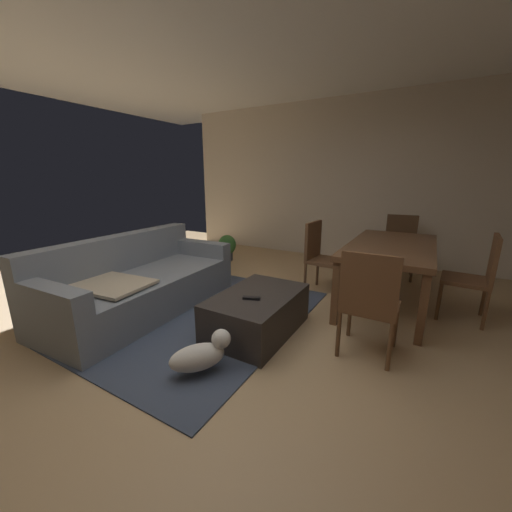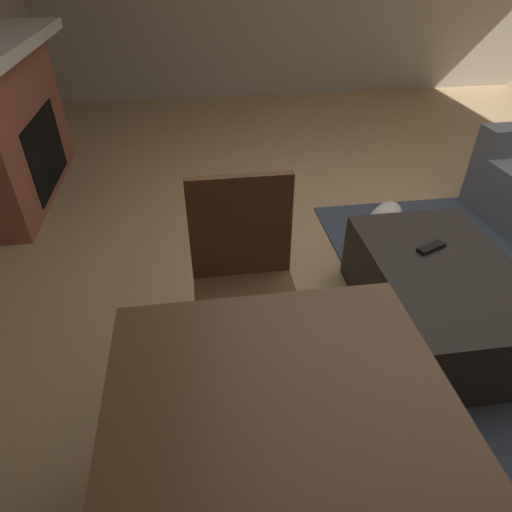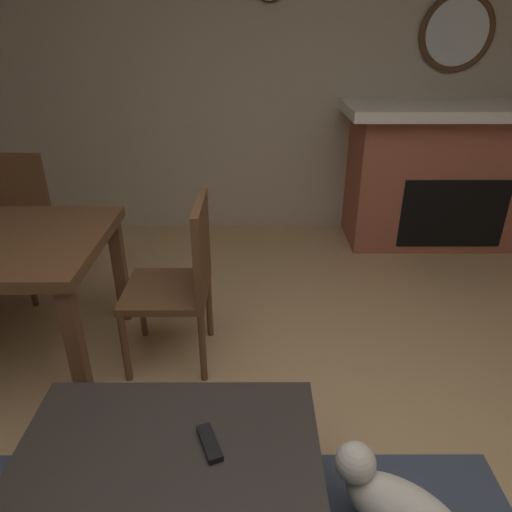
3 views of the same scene
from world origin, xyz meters
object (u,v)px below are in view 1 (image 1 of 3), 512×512
(tv_remote, at_px, (251,298))
(dining_chair_east, at_px, (400,242))
(dining_chair_west, at_px, (369,299))
(ottoman_coffee_table, at_px, (257,313))
(dining_table, at_px, (391,250))
(potted_plant, at_px, (227,246))
(dining_chair_south, at_px, (477,273))
(couch, at_px, (140,284))
(small_dog, at_px, (201,354))
(dining_chair_north, at_px, (320,253))

(tv_remote, xyz_separation_m, dining_chair_east, (2.80, -0.98, 0.12))
(dining_chair_west, distance_m, dining_chair_east, 2.58)
(ottoman_coffee_table, height_order, dining_table, dining_table)
(dining_chair_east, bearing_deg, potted_plant, 102.48)
(ottoman_coffee_table, distance_m, dining_chair_south, 2.32)
(dining_chair_west, bearing_deg, ottoman_coffee_table, 94.51)
(tv_remote, xyz_separation_m, potted_plant, (2.18, 1.83, -0.15))
(couch, bearing_deg, dining_table, -57.43)
(small_dog, bearing_deg, dining_chair_east, -16.67)
(couch, height_order, potted_plant, couch)
(couch, relative_size, dining_chair_south, 2.41)
(dining_chair_west, height_order, dining_chair_north, same)
(small_dog, bearing_deg, dining_chair_south, -41.09)
(dining_chair_south, bearing_deg, dining_chair_east, 33.23)
(dining_chair_west, bearing_deg, small_dog, 130.09)
(dining_chair_south, distance_m, dining_chair_east, 1.55)
(couch, distance_m, dining_chair_north, 2.26)
(couch, xyz_separation_m, dining_chair_east, (2.86, -2.45, 0.23))
(ottoman_coffee_table, distance_m, dining_chair_west, 1.06)
(dining_chair_north, bearing_deg, dining_chair_east, -33.11)
(tv_remote, relative_size, dining_table, 0.09)
(dining_chair_west, relative_size, small_dog, 1.99)
(dining_chair_east, relative_size, potted_plant, 1.98)
(potted_plant, relative_size, small_dog, 1.01)
(dining_chair_west, xyz_separation_m, dining_chair_east, (2.58, 0.01, 0.00))
(dining_table, xyz_separation_m, dining_chair_south, (-0.01, -0.84, -0.14))
(dining_chair_south, xyz_separation_m, potted_plant, (0.67, 3.66, -0.26))
(dining_chair_south, distance_m, potted_plant, 3.73)
(dining_chair_south, bearing_deg, tv_remote, 129.45)
(dining_chair_south, bearing_deg, dining_table, 89.57)
(dining_table, distance_m, dining_chair_west, 1.30)
(potted_plant, bearing_deg, dining_chair_south, -100.45)
(potted_plant, bearing_deg, dining_chair_west, -124.83)
(dining_table, xyz_separation_m, dining_chair_north, (0.01, 0.84, -0.14))
(dining_table, distance_m, dining_chair_east, 1.30)
(tv_remote, distance_m, small_dog, 0.70)
(dining_table, height_order, dining_chair_north, dining_chair_north)
(tv_remote, height_order, small_dog, tv_remote)
(ottoman_coffee_table, bearing_deg, dining_table, -36.31)
(ottoman_coffee_table, bearing_deg, dining_chair_west, -85.49)
(dining_chair_east, height_order, potted_plant, dining_chair_east)
(potted_plant, bearing_deg, small_dog, -147.98)
(dining_table, bearing_deg, small_dog, 154.33)
(small_dog, bearing_deg, tv_remote, -4.83)
(dining_table, bearing_deg, dining_chair_south, -90.43)
(ottoman_coffee_table, height_order, dining_chair_east, dining_chair_east)
(tv_remote, xyz_separation_m, dining_chair_west, (0.22, -0.99, 0.12))
(dining_chair_north, bearing_deg, potted_plant, 71.46)
(couch, relative_size, potted_plant, 4.77)
(dining_chair_west, bearing_deg, dining_chair_east, 0.14)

